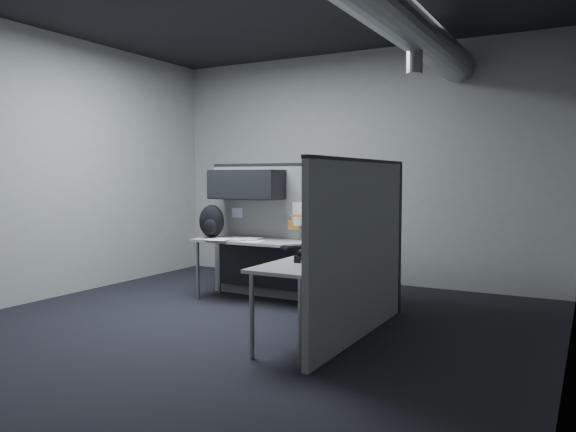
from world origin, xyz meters
The scene contains 12 objects.
room centered at (0.56, 0.00, 2.10)m, with size 5.62×5.62×3.22m.
partition_back centered at (-0.25, 1.23, 1.00)m, with size 2.44×0.42×1.63m.
partition_right centered at (1.10, 0.22, 0.82)m, with size 0.07×2.23×1.63m.
desk centered at (0.15, 0.70, 0.61)m, with size 2.31×2.11×0.73m.
monitor centered at (0.67, 0.86, 0.98)m, with size 0.56×0.56×0.48m.
keyboard centered at (0.33, 0.58, 0.75)m, with size 0.39×0.46×0.04m.
mouse centered at (0.70, 0.37, 0.75)m, with size 0.28×0.29×0.05m.
phone centered at (0.78, -0.21, 0.77)m, with size 0.24×0.26×0.10m.
bottles centered at (0.92, -0.47, 0.76)m, with size 0.13×0.14×0.07m.
cup centered at (0.87, -0.41, 0.79)m, with size 0.09×0.09×0.12m, color beige.
papers centered at (-0.71, 0.88, 0.74)m, with size 0.74×0.60×0.01m.
backpack centered at (-1.10, 0.94, 0.93)m, with size 0.36×0.33×0.40m.
Camera 1 is at (2.95, -4.55, 1.47)m, focal length 35.00 mm.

